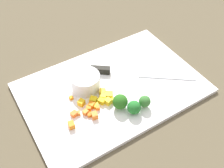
# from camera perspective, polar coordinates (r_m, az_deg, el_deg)

# --- Properties ---
(ground_plane) EXTENTS (4.00, 4.00, 0.00)m
(ground_plane) POSITION_cam_1_polar(r_m,az_deg,el_deg) (0.76, 0.00, -1.13)
(ground_plane) COLOR brown
(cutting_board) EXTENTS (0.50, 0.34, 0.01)m
(cutting_board) POSITION_cam_1_polar(r_m,az_deg,el_deg) (0.76, 0.00, -0.82)
(cutting_board) COLOR white
(cutting_board) RESTS_ON ground_plane
(prep_bowl) EXTENTS (0.08, 0.08, 0.05)m
(prep_bowl) POSITION_cam_1_polar(r_m,az_deg,el_deg) (0.74, -5.74, 0.49)
(prep_bowl) COLOR white
(prep_bowl) RESTS_ON cutting_board
(chef_knife) EXTENTS (0.26, 0.20, 0.02)m
(chef_knife) POSITION_cam_1_polar(r_m,az_deg,el_deg) (0.79, 2.59, 2.62)
(chef_knife) COLOR silver
(chef_knife) RESTS_ON cutting_board
(carrot_dice_0) EXTENTS (0.01, 0.01, 0.01)m
(carrot_dice_0) POSITION_cam_1_polar(r_m,az_deg,el_deg) (0.70, -3.11, -5.15)
(carrot_dice_0) COLOR orange
(carrot_dice_0) RESTS_ON cutting_board
(carrot_dice_1) EXTENTS (0.02, 0.02, 0.02)m
(carrot_dice_1) POSITION_cam_1_polar(r_m,az_deg,el_deg) (0.68, -3.77, -6.78)
(carrot_dice_1) COLOR orange
(carrot_dice_1) RESTS_ON cutting_board
(carrot_dice_2) EXTENTS (0.02, 0.02, 0.01)m
(carrot_dice_2) POSITION_cam_1_polar(r_m,az_deg,el_deg) (0.70, -4.44, -4.56)
(carrot_dice_2) COLOR orange
(carrot_dice_2) RESTS_ON cutting_board
(carrot_dice_3) EXTENTS (0.02, 0.02, 0.01)m
(carrot_dice_3) POSITION_cam_1_polar(r_m,az_deg,el_deg) (0.69, -8.19, -6.42)
(carrot_dice_3) COLOR orange
(carrot_dice_3) RESTS_ON cutting_board
(carrot_dice_4) EXTENTS (0.01, 0.01, 0.01)m
(carrot_dice_4) POSITION_cam_1_polar(r_m,az_deg,el_deg) (0.73, -8.82, -2.97)
(carrot_dice_4) COLOR orange
(carrot_dice_4) RESTS_ON cutting_board
(carrot_dice_5) EXTENTS (0.01, 0.01, 0.01)m
(carrot_dice_5) POSITION_cam_1_polar(r_m,az_deg,el_deg) (0.69, -7.28, -6.30)
(carrot_dice_5) COLOR orange
(carrot_dice_5) RESTS_ON cutting_board
(carrot_dice_6) EXTENTS (0.02, 0.02, 0.01)m
(carrot_dice_6) POSITION_cam_1_polar(r_m,az_deg,el_deg) (0.69, -5.72, -6.11)
(carrot_dice_6) COLOR orange
(carrot_dice_6) RESTS_ON cutting_board
(carrot_dice_7) EXTENTS (0.02, 0.02, 0.01)m
(carrot_dice_7) POSITION_cam_1_polar(r_m,az_deg,el_deg) (0.70, -5.06, -5.23)
(carrot_dice_7) COLOR orange
(carrot_dice_7) RESTS_ON cutting_board
(carrot_dice_8) EXTENTS (0.02, 0.02, 0.02)m
(carrot_dice_8) POSITION_cam_1_polar(r_m,az_deg,el_deg) (0.67, -8.76, -8.76)
(carrot_dice_8) COLOR orange
(carrot_dice_8) RESTS_ON cutting_board
(carrot_dice_9) EXTENTS (0.01, 0.02, 0.01)m
(carrot_dice_9) POSITION_cam_1_polar(r_m,az_deg,el_deg) (0.69, -4.92, -6.62)
(carrot_dice_9) COLOR orange
(carrot_dice_9) RESTS_ON cutting_board
(pepper_dice_0) EXTENTS (0.03, 0.03, 0.01)m
(pepper_dice_0) POSITION_cam_1_polar(r_m,az_deg,el_deg) (0.71, -2.20, -3.56)
(pepper_dice_0) COLOR yellow
(pepper_dice_0) RESTS_ON cutting_board
(pepper_dice_1) EXTENTS (0.02, 0.02, 0.02)m
(pepper_dice_1) POSITION_cam_1_polar(r_m,az_deg,el_deg) (0.71, -0.82, -3.80)
(pepper_dice_1) COLOR yellow
(pepper_dice_1) RESTS_ON cutting_board
(pepper_dice_2) EXTENTS (0.02, 0.02, 0.02)m
(pepper_dice_2) POSITION_cam_1_polar(r_m,az_deg,el_deg) (0.73, -2.09, -1.77)
(pepper_dice_2) COLOR yellow
(pepper_dice_2) RESTS_ON cutting_board
(pepper_dice_3) EXTENTS (0.03, 0.03, 0.02)m
(pepper_dice_3) POSITION_cam_1_polar(r_m,az_deg,el_deg) (0.72, -0.64, -2.44)
(pepper_dice_3) COLOR yellow
(pepper_dice_3) RESTS_ON cutting_board
(pepper_dice_4) EXTENTS (0.02, 0.02, 0.02)m
(pepper_dice_4) POSITION_cam_1_polar(r_m,az_deg,el_deg) (0.72, -1.88, -2.73)
(pepper_dice_4) COLOR yellow
(pepper_dice_4) RESTS_ON cutting_board
(pepper_dice_5) EXTENTS (0.02, 0.02, 0.02)m
(pepper_dice_5) POSITION_cam_1_polar(r_m,az_deg,el_deg) (0.71, -6.63, -4.03)
(pepper_dice_5) COLOR yellow
(pepper_dice_5) RESTS_ON cutting_board
(pepper_dice_6) EXTENTS (0.02, 0.02, 0.01)m
(pepper_dice_6) POSITION_cam_1_polar(r_m,az_deg,el_deg) (0.70, -3.47, -4.69)
(pepper_dice_6) COLOR yellow
(pepper_dice_6) RESTS_ON cutting_board
(pepper_dice_7) EXTENTS (0.03, 0.03, 0.01)m
(pepper_dice_7) POSITION_cam_1_polar(r_m,az_deg,el_deg) (0.71, -4.04, -3.45)
(pepper_dice_7) COLOR yellow
(pepper_dice_7) RESTS_ON cutting_board
(pepper_dice_8) EXTENTS (0.02, 0.02, 0.01)m
(pepper_dice_8) POSITION_cam_1_polar(r_m,az_deg,el_deg) (0.71, 0.21, -3.51)
(pepper_dice_8) COLOR yellow
(pepper_dice_8) RESTS_ON cutting_board
(broccoli_floret_0) EXTENTS (0.04, 0.04, 0.04)m
(broccoli_floret_0) POSITION_cam_1_polar(r_m,az_deg,el_deg) (0.69, 1.78, -3.88)
(broccoli_floret_0) COLOR #84AF68
(broccoli_floret_0) RESTS_ON cutting_board
(broccoli_floret_1) EXTENTS (0.03, 0.03, 0.04)m
(broccoli_floret_1) POSITION_cam_1_polar(r_m,az_deg,el_deg) (0.70, 7.09, -3.77)
(broccoli_floret_1) COLOR #84AD63
(broccoli_floret_1) RESTS_ON cutting_board
(broccoli_floret_2) EXTENTS (0.04, 0.04, 0.04)m
(broccoli_floret_2) POSITION_cam_1_polar(r_m,az_deg,el_deg) (0.68, 4.91, -5.02)
(broccoli_floret_2) COLOR #8FB56B
(broccoli_floret_2) RESTS_ON cutting_board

